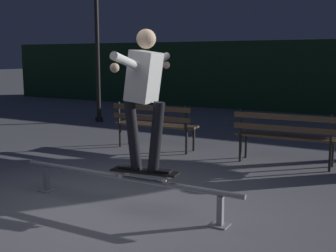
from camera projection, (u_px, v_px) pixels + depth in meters
name	position (u px, v px, depth m)	size (l,w,h in m)	color
ground_plane	(111.00, 212.00, 4.88)	(90.00, 90.00, 0.00)	gray
hedge_backdrop	(309.00, 76.00, 13.63)	(24.00, 1.20, 2.23)	#234C28
grind_rail	(123.00, 182.00, 5.03)	(2.96, 0.18, 0.38)	#9E9EA3
skateboard	(145.00, 172.00, 4.86)	(0.80, 0.30, 0.09)	black
skateboarder	(144.00, 88.00, 4.71)	(0.63, 1.40, 1.56)	black
park_bench_leftmost	(154.00, 121.00, 8.07)	(1.61, 0.47, 0.88)	#282623
park_bench_left_center	(285.00, 132.00, 6.90)	(1.61, 0.47, 0.88)	#282623
lamp_post_left	(97.00, 27.00, 11.27)	(0.32, 0.32, 3.90)	#282623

